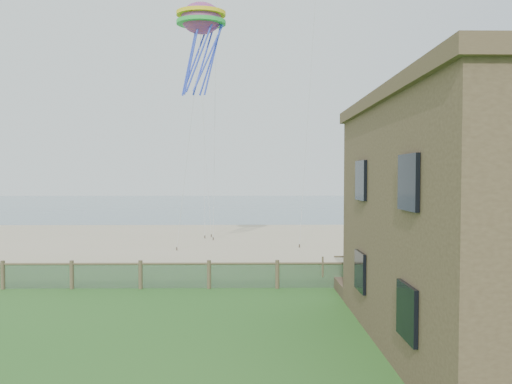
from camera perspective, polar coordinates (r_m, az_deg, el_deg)
ground at (r=14.84m, az=-8.10°, el=-17.46°), size 160.00×160.00×0.00m
sand_beach at (r=36.26m, az=-3.57°, el=-5.83°), size 72.00×20.00×0.02m
ocean at (r=80.05m, az=-1.97°, el=-1.54°), size 160.00×68.00×0.02m
chainlink_fence at (r=20.44m, az=-5.89°, el=-10.42°), size 36.20×0.20×1.25m
picnic_table at (r=20.15m, az=15.21°, el=-11.07°), size 2.25×1.90×0.82m
octopus_kite at (r=28.35m, az=-6.86°, el=17.81°), size 3.10×2.33×6.00m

